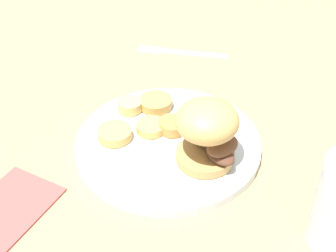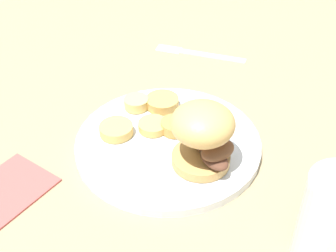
% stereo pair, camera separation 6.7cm
% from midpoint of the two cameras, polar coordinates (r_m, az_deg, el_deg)
% --- Properties ---
extents(ground_plane, '(4.00, 4.00, 0.00)m').
position_cam_midpoint_polar(ground_plane, '(0.70, -2.76, -2.72)').
color(ground_plane, '#937F5B').
extents(dinner_plate, '(0.27, 0.27, 0.02)m').
position_cam_midpoint_polar(dinner_plate, '(0.69, -2.78, -2.18)').
color(dinner_plate, white).
rests_on(dinner_plate, ground_plane).
extents(sandwich, '(0.09, 0.09, 0.09)m').
position_cam_midpoint_polar(sandwich, '(0.62, 1.89, -0.70)').
color(sandwich, tan).
rests_on(sandwich, dinner_plate).
extents(potato_round_0, '(0.04, 0.04, 0.01)m').
position_cam_midpoint_polar(potato_round_0, '(0.70, -4.84, -0.24)').
color(potato_round_0, tan).
rests_on(potato_round_0, dinner_plate).
extents(potato_round_1, '(0.05, 0.05, 0.01)m').
position_cam_midpoint_polar(potato_round_1, '(0.69, -9.27, -1.05)').
color(potato_round_1, tan).
rests_on(potato_round_1, dinner_plate).
extents(potato_round_2, '(0.04, 0.04, 0.02)m').
position_cam_midpoint_polar(potato_round_2, '(0.70, -2.37, -0.01)').
color(potato_round_2, '#BC8942').
rests_on(potato_round_2, dinner_plate).
extents(potato_round_3, '(0.05, 0.05, 0.01)m').
position_cam_midpoint_polar(potato_round_3, '(0.75, -4.08, 2.74)').
color(potato_round_3, tan).
rests_on(potato_round_3, dinner_plate).
extents(potato_round_4, '(0.04, 0.04, 0.02)m').
position_cam_midpoint_polar(potato_round_4, '(0.74, -7.26, 2.40)').
color(potato_round_4, '#DBB766').
rests_on(potato_round_4, dinner_plate).
extents(fork, '(0.04, 0.18, 0.00)m').
position_cam_midpoint_polar(fork, '(0.92, -0.55, 8.94)').
color(fork, silver).
rests_on(fork, ground_plane).
extents(napkin, '(0.15, 0.11, 0.01)m').
position_cam_midpoint_polar(napkin, '(0.65, -22.25, -9.80)').
color(napkin, '#B24C47').
rests_on(napkin, ground_plane).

